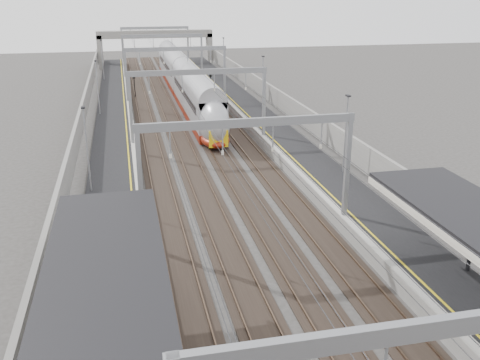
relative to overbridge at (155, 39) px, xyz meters
name	(u,v)px	position (x,y,z in m)	size (l,w,h in m)	color
platform_left	(115,140)	(-8.00, -55.00, -4.81)	(4.00, 120.00, 1.00)	black
platform_right	(272,132)	(8.00, -55.00, -4.81)	(4.00, 120.00, 1.00)	black
tracks	(196,140)	(0.00, -55.00, -5.26)	(11.40, 140.00, 0.20)	black
overhead_line	(186,70)	(0.00, -48.38, 0.83)	(13.00, 140.00, 6.60)	gray
overbridge	(155,39)	(0.00, 0.00, 0.00)	(22.00, 2.20, 6.90)	slate
wall_left	(80,131)	(-11.20, -55.00, -3.71)	(0.30, 120.00, 3.20)	slate
wall_right	(301,120)	(11.20, -55.00, -3.71)	(0.30, 120.00, 3.20)	slate
train	(186,86)	(1.50, -35.35, -3.09)	(2.89, 52.59, 4.56)	maroon
signal_green	(134,81)	(-5.20, -31.14, -2.89)	(0.32, 0.32, 3.48)	black
signal_red_near	(196,81)	(3.20, -32.78, -2.89)	(0.32, 0.32, 3.48)	black
signal_red_far	(211,79)	(5.40, -32.04, -2.89)	(0.32, 0.32, 3.48)	black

